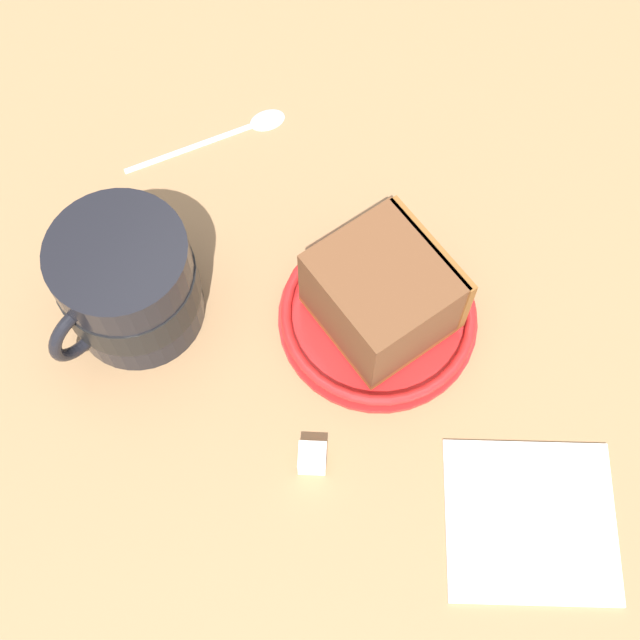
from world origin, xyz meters
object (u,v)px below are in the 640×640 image
at_px(small_plate, 376,318).
at_px(folded_napkin, 531,520).
at_px(cake_slice, 382,295).
at_px(tea_mug, 127,283).
at_px(teaspoon, 239,128).
at_px(sugar_cube, 312,458).

bearing_deg(small_plate, folded_napkin, 152.90).
distance_m(cake_slice, folded_napkin, 0.18).
distance_m(tea_mug, teaspoon, 0.18).
bearing_deg(small_plate, teaspoon, -29.37).
relative_size(small_plate, tea_mug, 1.22).
bearing_deg(cake_slice, small_plate, 64.38).
xyz_separation_m(cake_slice, teaspoon, (0.18, -0.10, -0.04)).
bearing_deg(tea_mug, small_plate, -154.14).
distance_m(tea_mug, sugar_cube, 0.18).
relative_size(small_plate, folded_napkin, 1.30).
relative_size(cake_slice, sugar_cube, 6.17).
xyz_separation_m(tea_mug, teaspoon, (0.02, -0.18, -0.04)).
bearing_deg(tea_mug, cake_slice, -153.59).
distance_m(small_plate, tea_mug, 0.18).
relative_size(small_plate, cake_slice, 1.27).
bearing_deg(tea_mug, teaspoon, -83.68).
bearing_deg(teaspoon, tea_mug, 96.32).
xyz_separation_m(cake_slice, folded_napkin, (-0.16, 0.08, -0.04)).
relative_size(small_plate, teaspoon, 1.24).
distance_m(teaspoon, sugar_cube, 0.28).
distance_m(small_plate, folded_napkin, 0.18).
distance_m(small_plate, teaspoon, 0.20).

